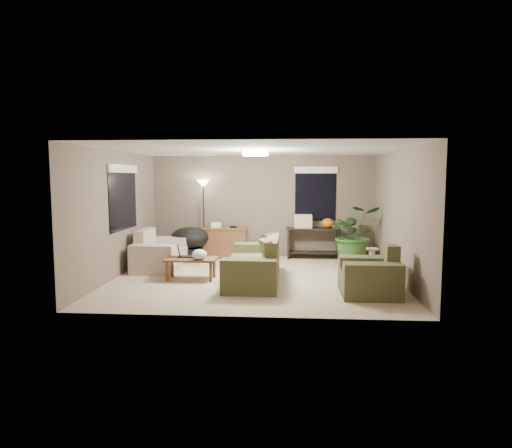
# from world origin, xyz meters

# --- Properties ---
(room_shell) EXTENTS (5.50, 5.50, 5.50)m
(room_shell) POSITION_xyz_m (0.00, 0.00, 1.25)
(room_shell) COLOR tan
(room_shell) RESTS_ON ground
(main_sofa) EXTENTS (0.95, 2.20, 0.85)m
(main_sofa) POSITION_xyz_m (0.03, -0.31, 0.29)
(main_sofa) COLOR brown
(main_sofa) RESTS_ON ground
(throw_pillows) EXTENTS (0.39, 1.40, 0.47)m
(throw_pillows) POSITION_xyz_m (0.28, -0.31, 0.65)
(throw_pillows) COLOR #8C7251
(throw_pillows) RESTS_ON main_sofa
(loveseat) EXTENTS (0.90, 1.60, 0.85)m
(loveseat) POSITION_xyz_m (-2.17, 0.83, 0.30)
(loveseat) COLOR beige
(loveseat) RESTS_ON ground
(armchair) EXTENTS (0.95, 1.00, 0.85)m
(armchair) POSITION_xyz_m (2.03, -1.14, 0.30)
(armchair) COLOR #4F4F2F
(armchair) RESTS_ON ground
(coffee_table) EXTENTS (1.00, 0.55, 0.42)m
(coffee_table) POSITION_xyz_m (-1.24, -0.21, 0.36)
(coffee_table) COLOR brown
(coffee_table) RESTS_ON ground
(laptop) EXTENTS (0.40, 0.24, 0.24)m
(laptop) POSITION_xyz_m (-1.40, -0.11, 0.48)
(laptop) COLOR black
(laptop) RESTS_ON coffee_table
(plastic_bag) EXTENTS (0.31, 0.28, 0.20)m
(plastic_bag) POSITION_xyz_m (-1.04, -0.36, 0.52)
(plastic_bag) COLOR white
(plastic_bag) RESTS_ON coffee_table
(desk) EXTENTS (1.10, 0.50, 0.75)m
(desk) POSITION_xyz_m (-0.90, 2.20, 0.38)
(desk) COLOR brown
(desk) RESTS_ON ground
(desk_papers) EXTENTS (0.71, 0.31, 0.12)m
(desk_papers) POSITION_xyz_m (-1.05, 2.19, 0.80)
(desk_papers) COLOR silver
(desk_papers) RESTS_ON desk
(console_table) EXTENTS (1.30, 0.40, 0.75)m
(console_table) POSITION_xyz_m (1.24, 2.25, 0.44)
(console_table) COLOR black
(console_table) RESTS_ON ground
(pumpkin) EXTENTS (0.37, 0.37, 0.24)m
(pumpkin) POSITION_xyz_m (1.59, 2.25, 0.87)
(pumpkin) COLOR orange
(pumpkin) RESTS_ON console_table
(cardboard_box) EXTENTS (0.43, 0.33, 0.32)m
(cardboard_box) POSITION_xyz_m (0.99, 2.25, 0.91)
(cardboard_box) COLOR beige
(cardboard_box) RESTS_ON console_table
(papasan_chair) EXTENTS (1.17, 1.17, 0.80)m
(papasan_chair) POSITION_xyz_m (-1.70, 1.78, 0.47)
(papasan_chair) COLOR black
(papasan_chair) RESTS_ON ground
(floor_lamp) EXTENTS (0.32, 0.32, 1.91)m
(floor_lamp) POSITION_xyz_m (-1.44, 2.24, 1.60)
(floor_lamp) COLOR black
(floor_lamp) RESTS_ON ground
(ceiling_fixture) EXTENTS (0.50, 0.50, 0.10)m
(ceiling_fixture) POSITION_xyz_m (0.00, 0.00, 2.44)
(ceiling_fixture) COLOR white
(ceiling_fixture) RESTS_ON room_shell
(houseplant) EXTENTS (1.20, 1.34, 1.04)m
(houseplant) POSITION_xyz_m (2.18, 1.82, 0.52)
(houseplant) COLOR #2D5923
(houseplant) RESTS_ON ground
(cat_scratching_post) EXTENTS (0.32, 0.32, 0.50)m
(cat_scratching_post) POSITION_xyz_m (2.40, 0.77, 0.21)
(cat_scratching_post) COLOR tan
(cat_scratching_post) RESTS_ON ground
(window_left) EXTENTS (0.05, 1.56, 1.33)m
(window_left) POSITION_xyz_m (-2.73, 0.30, 1.78)
(window_left) COLOR black
(window_left) RESTS_ON room_shell
(window_back) EXTENTS (1.06, 0.05, 1.33)m
(window_back) POSITION_xyz_m (1.30, 2.48, 1.79)
(window_back) COLOR black
(window_back) RESTS_ON room_shell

